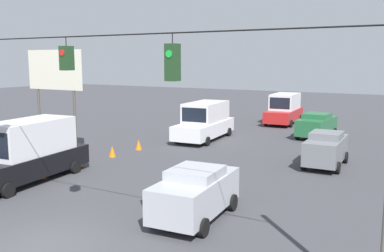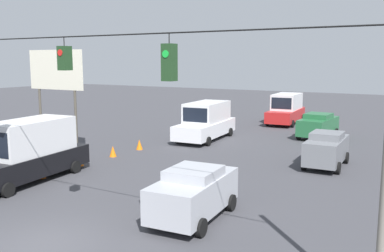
# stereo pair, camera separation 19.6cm
# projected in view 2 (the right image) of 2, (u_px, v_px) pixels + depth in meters

# --- Properties ---
(ground_plane) EXTENTS (140.00, 140.00, 0.00)m
(ground_plane) POSITION_uv_depth(u_px,v_px,m) (44.00, 245.00, 13.53)
(ground_plane) COLOR #3D3D42
(overhead_signal_span) EXTENTS (19.43, 0.38, 7.36)m
(overhead_signal_span) POSITION_uv_depth(u_px,v_px,m) (68.00, 101.00, 13.87)
(overhead_signal_span) COLOR slate
(overhead_signal_span) RESTS_ON ground_plane
(box_truck_red_withflow_deep) EXTENTS (2.76, 6.23, 2.74)m
(box_truck_red_withflow_deep) POSITION_uv_depth(u_px,v_px,m) (286.00, 109.00, 39.35)
(box_truck_red_withflow_deep) COLOR red
(box_truck_red_withflow_deep) RESTS_ON ground_plane
(sedan_grey_oncoming_far) EXTENTS (2.04, 4.14, 1.92)m
(sedan_grey_oncoming_far) POSITION_uv_depth(u_px,v_px,m) (326.00, 149.00, 23.36)
(sedan_grey_oncoming_far) COLOR slate
(sedan_grey_oncoming_far) RESTS_ON ground_plane
(box_truck_black_parked_shoulder) EXTENTS (2.93, 6.90, 2.95)m
(box_truck_black_parked_shoulder) POSITION_uv_depth(u_px,v_px,m) (28.00, 151.00, 20.59)
(box_truck_black_parked_shoulder) COLOR black
(box_truck_black_parked_shoulder) RESTS_ON ground_plane
(box_truck_white_withflow_far) EXTENTS (2.92, 6.70, 2.74)m
(box_truck_white_withflow_far) POSITION_uv_depth(u_px,v_px,m) (206.00, 121.00, 31.49)
(box_truck_white_withflow_far) COLOR silver
(box_truck_white_withflow_far) RESTS_ON ground_plane
(sedan_silver_crossing_near) EXTENTS (2.33, 4.43, 1.91)m
(sedan_silver_crossing_near) POSITION_uv_depth(u_px,v_px,m) (194.00, 192.00, 15.64)
(sedan_silver_crossing_near) COLOR #A8AAB2
(sedan_silver_crossing_near) RESTS_ON ground_plane
(sedan_green_oncoming_deep) EXTENTS (2.36, 4.47, 1.86)m
(sedan_green_oncoming_deep) POSITION_uv_depth(u_px,v_px,m) (318.00, 125.00, 32.06)
(sedan_green_oncoming_deep) COLOR #236038
(sedan_green_oncoming_deep) RESTS_ON ground_plane
(traffic_cone_nearest) EXTENTS (0.42, 0.42, 0.66)m
(traffic_cone_nearest) POSITION_uv_depth(u_px,v_px,m) (42.00, 172.00, 21.14)
(traffic_cone_nearest) COLOR orange
(traffic_cone_nearest) RESTS_ON ground_plane
(traffic_cone_second) EXTENTS (0.42, 0.42, 0.66)m
(traffic_cone_second) POSITION_uv_depth(u_px,v_px,m) (80.00, 160.00, 23.63)
(traffic_cone_second) COLOR orange
(traffic_cone_second) RESTS_ON ground_plane
(traffic_cone_third) EXTENTS (0.42, 0.42, 0.66)m
(traffic_cone_third) POSITION_uv_depth(u_px,v_px,m) (113.00, 151.00, 25.89)
(traffic_cone_third) COLOR orange
(traffic_cone_third) RESTS_ON ground_plane
(traffic_cone_fourth) EXTENTS (0.42, 0.42, 0.66)m
(traffic_cone_fourth) POSITION_uv_depth(u_px,v_px,m) (139.00, 145.00, 27.95)
(traffic_cone_fourth) COLOR orange
(traffic_cone_fourth) RESTS_ON ground_plane
(roadside_billboard) EXTENTS (4.57, 0.16, 6.44)m
(roadside_billboard) POSITION_uv_depth(u_px,v_px,m) (56.00, 76.00, 27.11)
(roadside_billboard) COLOR #4C473D
(roadside_billboard) RESTS_ON ground_plane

